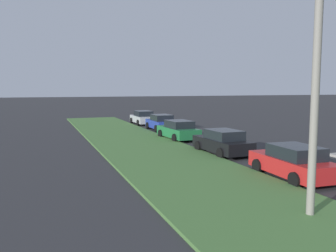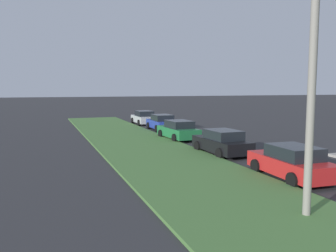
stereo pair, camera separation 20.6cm
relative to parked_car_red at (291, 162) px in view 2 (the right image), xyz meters
name	(u,v)px [view 2 (the right image)]	position (x,y,z in m)	size (l,w,h in m)	color
grass_median	(178,167)	(3.55, 3.94, -0.66)	(60.00, 6.00, 0.12)	#477238
parked_car_red	(291,162)	(0.00, 0.00, 0.00)	(4.37, 2.15, 1.47)	red
parked_car_black	(222,142)	(6.12, 0.09, 0.00)	(4.37, 2.15, 1.47)	black
parked_car_green	(178,130)	(12.64, 0.30, 0.00)	(4.40, 2.21, 1.47)	#1E6B38
parked_car_blue	(162,123)	(18.72, -0.42, 0.00)	(4.32, 2.06, 1.47)	#23389E
parked_car_silver	(144,118)	(24.42, -0.33, 0.00)	(4.31, 2.03, 1.47)	#B2B5BA
streetlight	(323,73)	(-4.10, 2.37, 3.67)	(0.55, 2.88, 7.50)	gray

